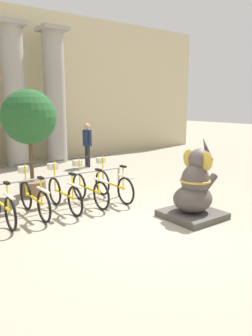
{
  "coord_description": "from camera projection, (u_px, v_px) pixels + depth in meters",
  "views": [
    {
      "loc": [
        -3.92,
        -4.62,
        2.33
      ],
      "look_at": [
        0.05,
        0.79,
        1.0
      ],
      "focal_mm": 35.0,
      "sensor_mm": 36.0,
      "label": 1
    }
  ],
  "objects": [
    {
      "name": "elephant_statue",
      "position": [
        194.0,
        191.0,
        6.71
      ],
      "size": [
        1.1,
        1.1,
        1.68
      ],
      "color": "#4C4742",
      "rests_on": "ground_plane"
    },
    {
      "name": "bicycle_3",
      "position": [
        89.0,
        187.0,
        7.64
      ],
      "size": [
        0.48,
        1.67,
        1.06
      ],
      "color": "black",
      "rests_on": "ground_plane"
    },
    {
      "name": "person_pedestrian",
      "position": [
        87.0,
        141.0,
        12.05
      ],
      "size": [
        0.21,
        0.47,
        1.61
      ],
      "color": "#28282D",
      "rests_on": "ground_plane"
    },
    {
      "name": "building_facade",
      "position": [
        5.0,
        86.0,
        12.61
      ],
      "size": [
        20.0,
        0.2,
        6.0
      ],
      "color": "#C6B78E",
      "rests_on": "ground_plane"
    },
    {
      "name": "column_middle",
      "position": [
        14.0,
        95.0,
        11.89
      ],
      "size": [
        1.02,
        1.02,
        5.16
      ],
      "color": "gray",
      "rests_on": "ground_plane"
    },
    {
      "name": "ground_plane",
      "position": [
        148.0,
        225.0,
        6.38
      ],
      "size": [
        60.0,
        60.0,
        0.0
      ],
      "primitive_type": "plane",
      "color": "#9E937F"
    },
    {
      "name": "column_right",
      "position": [
        55.0,
        96.0,
        12.81
      ],
      "size": [
        1.02,
        1.02,
        5.16
      ],
      "color": "gray",
      "rests_on": "ground_plane"
    },
    {
      "name": "bike_rack",
      "position": [
        61.0,
        183.0,
        7.28
      ],
      "size": [
        3.26,
        0.05,
        0.77
      ],
      "color": "gray",
      "rests_on": "ground_plane"
    },
    {
      "name": "bicycle_0",
      "position": [
        2.0,
        203.0,
        6.44
      ],
      "size": [
        0.48,
        1.67,
        1.06
      ],
      "color": "black",
      "rests_on": "ground_plane"
    },
    {
      "name": "bicycle_2",
      "position": [
        63.0,
        192.0,
        7.22
      ],
      "size": [
        0.48,
        1.67,
        1.06
      ],
      "color": "black",
      "rests_on": "ground_plane"
    },
    {
      "name": "potted_tree",
      "position": [
        29.0,
        121.0,
        8.12
      ],
      "size": [
        1.36,
        1.36,
        2.68
      ],
      "color": "brown",
      "rests_on": "ground_plane"
    },
    {
      "name": "bicycle_1",
      "position": [
        34.0,
        197.0,
        6.86
      ],
      "size": [
        0.48,
        1.67,
        1.06
      ],
      "color": "black",
      "rests_on": "ground_plane"
    },
    {
      "name": "bicycle_4",
      "position": [
        112.0,
        183.0,
        8.02
      ],
      "size": [
        0.48,
        1.67,
        1.06
      ],
      "color": "black",
      "rests_on": "ground_plane"
    }
  ]
}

